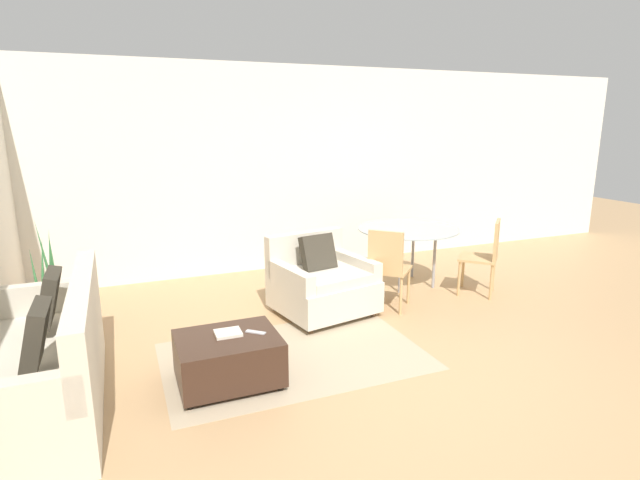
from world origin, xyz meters
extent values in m
plane|color=tan|center=(0.00, 0.00, 0.00)|extent=(20.00, 20.00, 0.00)
cube|color=white|center=(0.00, 3.32, 1.38)|extent=(12.00, 0.06, 2.75)
cube|color=tan|center=(-0.75, 0.61, 0.00)|extent=(2.24, 1.44, 0.00)
cube|color=beige|center=(-0.75, 0.07, 0.00)|extent=(2.20, 0.05, 0.00)
cube|color=beige|center=(-0.75, 0.25, 0.00)|extent=(2.20, 0.05, 0.00)
cube|color=beige|center=(-0.75, 0.43, 0.00)|extent=(2.20, 0.05, 0.00)
cube|color=beige|center=(-0.75, 0.61, 0.00)|extent=(2.20, 0.05, 0.00)
cube|color=beige|center=(-0.75, 0.79, 0.00)|extent=(2.20, 0.05, 0.00)
cube|color=beige|center=(-0.75, 0.97, 0.00)|extent=(2.20, 0.05, 0.00)
cube|color=beige|center=(-0.75, 1.15, 0.00)|extent=(2.20, 0.05, 0.00)
cube|color=beige|center=(-2.72, 0.52, 0.21)|extent=(0.83, 1.91, 0.41)
cube|color=beige|center=(-2.37, 0.52, 0.66)|extent=(0.14, 1.91, 0.50)
cube|color=beige|center=(-2.72, 1.42, 0.54)|extent=(0.76, 0.12, 0.26)
cube|color=beige|center=(-2.72, -0.37, 0.54)|extent=(0.76, 0.12, 0.26)
cube|color=#383328|center=(-2.63, 0.95, 0.69)|extent=(0.19, 0.40, 0.41)
cube|color=#383328|center=(-2.63, 0.19, 0.69)|extent=(0.19, 0.40, 0.41)
cube|color=beige|center=(-0.13, 1.44, 0.22)|extent=(1.09, 1.04, 0.32)
cube|color=beige|center=(-0.12, 1.41, 0.43)|extent=(0.84, 0.87, 0.10)
cube|color=beige|center=(-0.20, 1.81, 0.61)|extent=(0.95, 0.30, 0.44)
cube|color=beige|center=(-0.53, 1.36, 0.48)|extent=(0.27, 0.81, 0.20)
cube|color=beige|center=(0.28, 1.52, 0.48)|extent=(0.27, 0.81, 0.20)
cylinder|color=brown|center=(-0.44, 1.02, 0.03)|extent=(0.05, 0.05, 0.06)
cylinder|color=brown|center=(0.33, 1.17, 0.03)|extent=(0.05, 0.05, 0.06)
cylinder|color=brown|center=(-0.58, 1.71, 0.03)|extent=(0.05, 0.05, 0.06)
cylinder|color=brown|center=(0.19, 1.87, 0.03)|extent=(0.05, 0.05, 0.06)
cube|color=#383328|center=(-0.15, 1.55, 0.65)|extent=(0.41, 0.28, 0.39)
cube|color=#382319|center=(-1.38, 0.38, 0.21)|extent=(0.78, 0.63, 0.35)
cylinder|color=black|center=(-1.72, 0.11, 0.02)|extent=(0.04, 0.04, 0.04)
cylinder|color=black|center=(-1.04, 0.11, 0.02)|extent=(0.04, 0.04, 0.04)
cylinder|color=black|center=(-1.72, 0.64, 0.02)|extent=(0.04, 0.04, 0.04)
cylinder|color=black|center=(-1.04, 0.64, 0.02)|extent=(0.04, 0.04, 0.04)
cube|color=beige|center=(-1.37, 0.42, 0.40)|extent=(0.21, 0.18, 0.02)
cube|color=#B7B7BC|center=(-1.16, 0.37, 0.39)|extent=(0.15, 0.14, 0.01)
cylinder|color=maroon|center=(-2.77, 2.00, 0.15)|extent=(0.44, 0.44, 0.30)
cylinder|color=black|center=(-2.77, 2.00, 0.29)|extent=(0.40, 0.40, 0.02)
cone|color=#387A42|center=(-2.70, 2.00, 0.64)|extent=(0.05, 0.13, 0.68)
cone|color=#387A42|center=(-2.74, 2.09, 0.66)|extent=(0.09, 0.06, 0.72)
cone|color=#387A42|center=(-2.80, 2.01, 0.62)|extent=(0.09, 0.14, 0.64)
cone|color=#387A42|center=(-2.85, 1.92, 0.59)|extent=(0.08, 0.09, 0.58)
cone|color=#387A42|center=(-2.76, 1.96, 0.72)|extent=(0.14, 0.07, 0.84)
cylinder|color=#99A8AD|center=(1.22, 1.96, 0.72)|extent=(1.24, 1.24, 0.01)
cylinder|color=#99999E|center=(0.98, 1.71, 0.36)|extent=(0.04, 0.04, 0.71)
cylinder|color=#99999E|center=(1.46, 1.71, 0.36)|extent=(0.04, 0.04, 0.71)
cylinder|color=#99999E|center=(0.98, 2.20, 0.36)|extent=(0.04, 0.04, 0.71)
cylinder|color=#99999E|center=(1.46, 2.20, 0.36)|extent=(0.04, 0.04, 0.71)
cube|color=tan|center=(0.62, 1.35, 0.43)|extent=(0.59, 0.59, 0.03)
cube|color=tan|center=(0.48, 1.22, 0.68)|extent=(0.29, 0.29, 0.45)
cylinder|color=tan|center=(0.87, 1.35, 0.21)|extent=(0.03, 0.03, 0.42)
cylinder|color=tan|center=(0.62, 1.61, 0.21)|extent=(0.03, 0.03, 0.42)
cylinder|color=tan|center=(0.62, 1.10, 0.21)|extent=(0.03, 0.03, 0.42)
cylinder|color=tan|center=(0.36, 1.35, 0.21)|extent=(0.03, 0.03, 0.42)
cube|color=tan|center=(1.82, 1.35, 0.43)|extent=(0.59, 0.59, 0.03)
cube|color=tan|center=(1.95, 1.22, 0.68)|extent=(0.29, 0.29, 0.45)
cylinder|color=tan|center=(1.82, 1.61, 0.21)|extent=(0.03, 0.03, 0.42)
cylinder|color=tan|center=(1.57, 1.35, 0.21)|extent=(0.03, 0.03, 0.42)
cylinder|color=tan|center=(2.07, 1.35, 0.21)|extent=(0.03, 0.03, 0.42)
cylinder|color=tan|center=(1.82, 1.10, 0.21)|extent=(0.03, 0.03, 0.42)
camera|label=1|loc=(-2.07, -3.21, 2.02)|focal=28.00mm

